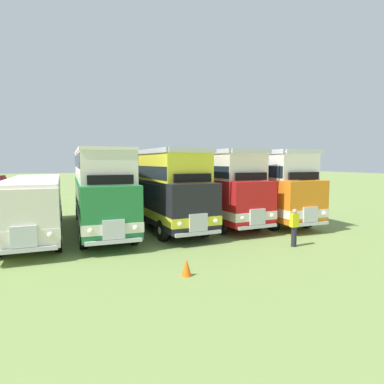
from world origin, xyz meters
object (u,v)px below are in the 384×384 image
object	(u,v)px
bus_eighth_in_row	(207,185)
marshal_person	(294,227)
bus_ninth_in_row	(252,183)
bus_seventh_in_row	(158,186)
cone_near_end	(186,267)
bus_sixth_in_row	(100,186)
bus_fifth_in_row	(35,202)

from	to	relation	value
bus_eighth_in_row	marshal_person	xyz separation A→B (m)	(0.96, -7.51, -1.47)
bus_ninth_in_row	marshal_person	distance (m)	7.98
bus_seventh_in_row	bus_eighth_in_row	world-z (taller)	same
bus_eighth_in_row	bus_seventh_in_row	bearing A→B (deg)	-174.24
cone_near_end	marshal_person	xyz separation A→B (m)	(5.91, 1.77, 0.59)
bus_sixth_in_row	bus_eighth_in_row	size ratio (longest dim) A/B	1.04
bus_fifth_in_row	cone_near_end	xyz separation A→B (m)	(5.20, -8.87, -1.46)
bus_fifth_in_row	bus_seventh_in_row	world-z (taller)	bus_seventh_in_row
bus_eighth_in_row	bus_ninth_in_row	bearing A→B (deg)	-0.93
bus_sixth_in_row	bus_eighth_in_row	xyz separation A→B (m)	(6.76, 0.19, -0.11)
bus_fifth_in_row	bus_seventh_in_row	xyz separation A→B (m)	(6.76, 0.07, 0.60)
bus_sixth_in_row	bus_seventh_in_row	xyz separation A→B (m)	(3.38, -0.15, -0.11)
bus_fifth_in_row	marshal_person	size ratio (longest dim) A/B	6.55
bus_eighth_in_row	bus_fifth_in_row	bearing A→B (deg)	-177.69
bus_seventh_in_row	bus_sixth_in_row	bearing A→B (deg)	177.45
marshal_person	cone_near_end	bearing A→B (deg)	-163.32
bus_sixth_in_row	cone_near_end	xyz separation A→B (m)	(1.81, -9.09, -2.18)
bus_sixth_in_row	cone_near_end	distance (m)	9.52
bus_seventh_in_row	marshal_person	size ratio (longest dim) A/B	6.37
bus_sixth_in_row	bus_fifth_in_row	bearing A→B (deg)	-176.31
bus_ninth_in_row	cone_near_end	xyz separation A→B (m)	(-8.34, -9.22, -2.07)
bus_seventh_in_row	bus_eighth_in_row	bearing A→B (deg)	5.76
bus_ninth_in_row	marshal_person	world-z (taller)	bus_ninth_in_row
bus_seventh_in_row	bus_ninth_in_row	bearing A→B (deg)	2.42
bus_sixth_in_row	bus_ninth_in_row	xyz separation A→B (m)	(10.16, 0.14, -0.11)
cone_near_end	bus_fifth_in_row	bearing A→B (deg)	120.40
bus_seventh_in_row	bus_ninth_in_row	distance (m)	6.79
bus_ninth_in_row	bus_sixth_in_row	bearing A→B (deg)	-179.23
bus_eighth_in_row	marshal_person	size ratio (longest dim) A/B	6.39
bus_ninth_in_row	cone_near_end	distance (m)	12.61
bus_ninth_in_row	marshal_person	size ratio (longest dim) A/B	6.77
bus_ninth_in_row	bus_seventh_in_row	bearing A→B (deg)	-177.58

